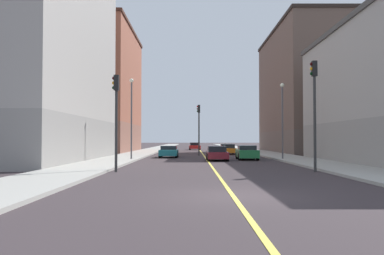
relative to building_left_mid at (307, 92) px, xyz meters
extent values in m
plane|color=#352C2F|center=(-15.21, -42.96, -8.66)|extent=(400.00, 400.00, 0.00)
cube|color=#9E9B93|center=(-7.05, 6.04, -8.59)|extent=(3.93, 168.00, 0.15)
cube|color=#9E9B93|center=(-23.37, 6.04, -8.59)|extent=(3.93, 168.00, 0.15)
cube|color=#E5D14C|center=(-15.21, 6.04, -8.66)|extent=(0.16, 154.00, 0.01)
cube|color=brown|center=(0.00, 0.00, -7.16)|extent=(10.17, 23.07, 3.01)
cube|color=brown|center=(0.00, 0.00, 1.30)|extent=(10.17, 23.07, 13.90)
cube|color=#2B221D|center=(0.00, 0.00, 8.45)|extent=(10.47, 23.37, 0.40)
cube|color=gray|center=(-30.42, -22.23, -6.80)|extent=(10.17, 22.02, 3.72)
cube|color=#9E9993|center=(-30.42, -22.23, 4.08)|extent=(10.17, 22.02, 18.06)
cube|color=brown|center=(-30.42, 2.16, -6.59)|extent=(10.17, 20.08, 4.15)
cube|color=#93513D|center=(-30.42, 2.16, 2.25)|extent=(10.17, 20.08, 13.54)
cube|color=#42241B|center=(-30.42, 2.16, 9.22)|extent=(10.47, 20.38, 0.40)
cylinder|color=#2D2D2D|center=(-9.42, -33.23, -5.87)|extent=(0.16, 0.16, 5.58)
cube|color=black|center=(-9.42, -33.23, -2.63)|extent=(0.28, 0.32, 0.90)
sphere|color=#320404|center=(-9.58, -33.23, -2.36)|extent=(0.20, 0.20, 0.20)
sphere|color=orange|center=(-9.58, -33.23, -2.64)|extent=(0.20, 0.20, 0.20)
sphere|color=black|center=(-9.58, -33.23, -2.92)|extent=(0.20, 0.20, 0.20)
cylinder|color=#2D2D2D|center=(-21.00, -33.23, -6.29)|extent=(0.16, 0.16, 4.75)
cube|color=black|center=(-21.00, -33.23, -3.46)|extent=(0.28, 0.32, 0.90)
sphere|color=#320404|center=(-21.16, -33.23, -3.19)|extent=(0.20, 0.20, 0.20)
sphere|color=orange|center=(-21.16, -33.23, -3.47)|extent=(0.20, 0.20, 0.20)
sphere|color=black|center=(-21.16, -33.23, -3.75)|extent=(0.20, 0.20, 0.20)
cylinder|color=#2D2D2D|center=(-15.77, -10.11, -6.17)|extent=(0.16, 0.16, 5.00)
cube|color=black|center=(-15.77, -10.11, -3.22)|extent=(0.28, 0.32, 0.90)
sphere|color=red|center=(-15.93, -10.11, -2.95)|extent=(0.20, 0.20, 0.20)
sphere|color=#352204|center=(-15.93, -10.11, -3.23)|extent=(0.20, 0.20, 0.20)
sphere|color=black|center=(-15.93, -10.11, -3.51)|extent=(0.20, 0.20, 0.20)
cylinder|color=#4C4C51|center=(-8.42, -20.53, -5.27)|extent=(0.14, 0.14, 6.49)
sphere|color=#EAEACC|center=(-8.42, -20.53, -1.87)|extent=(0.36, 0.36, 0.36)
cylinder|color=#4C4C51|center=(-22.00, -20.86, -5.08)|extent=(0.14, 0.14, 6.87)
sphere|color=#EAEACC|center=(-22.00, -20.86, -1.50)|extent=(0.36, 0.36, 0.36)
cube|color=#196670|center=(-19.00, -14.84, -8.15)|extent=(1.85, 4.17, 0.58)
cube|color=black|center=(-19.00, -14.82, -7.66)|extent=(1.62, 1.84, 0.41)
cylinder|color=black|center=(-19.83, -13.55, -8.34)|extent=(0.22, 0.64, 0.64)
cylinder|color=black|center=(-18.16, -13.56, -8.34)|extent=(0.22, 0.64, 0.64)
cylinder|color=black|center=(-19.84, -16.13, -8.34)|extent=(0.22, 0.64, 0.64)
cylinder|color=black|center=(-18.17, -16.14, -8.34)|extent=(0.22, 0.64, 0.64)
cube|color=maroon|center=(-14.36, -20.98, -8.16)|extent=(1.81, 4.04, 0.56)
cube|color=black|center=(-14.36, -20.82, -7.63)|extent=(1.58, 1.92, 0.50)
cylinder|color=black|center=(-15.18, -19.74, -8.34)|extent=(0.23, 0.64, 0.64)
cylinder|color=black|center=(-13.56, -19.73, -8.34)|extent=(0.23, 0.64, 0.64)
cylinder|color=black|center=(-15.15, -22.24, -8.34)|extent=(0.23, 0.64, 0.64)
cylinder|color=black|center=(-13.54, -22.22, -8.34)|extent=(0.23, 0.64, 0.64)
cube|color=white|center=(-11.49, 2.35, -8.16)|extent=(1.90, 4.14, 0.57)
cube|color=black|center=(-11.49, 2.31, -7.65)|extent=(1.64, 2.08, 0.43)
cylinder|color=black|center=(-12.34, 3.61, -8.34)|extent=(0.23, 0.64, 0.64)
cylinder|color=black|center=(-10.69, 3.64, -8.34)|extent=(0.23, 0.64, 0.64)
cylinder|color=black|center=(-12.28, 1.06, -8.34)|extent=(0.23, 0.64, 0.64)
cylinder|color=black|center=(-10.63, 1.10, -8.34)|extent=(0.23, 0.64, 0.64)
cube|color=orange|center=(-12.08, -6.03, -8.16)|extent=(1.98, 4.18, 0.56)
cube|color=black|center=(-12.08, -6.01, -7.64)|extent=(1.66, 1.92, 0.48)
cylinder|color=black|center=(-12.95, -4.80, -8.34)|extent=(0.25, 0.65, 0.64)
cylinder|color=black|center=(-11.32, -4.72, -8.34)|extent=(0.25, 0.65, 0.64)
cylinder|color=black|center=(-12.83, -7.33, -8.34)|extent=(0.25, 0.65, 0.64)
cylinder|color=black|center=(-11.20, -7.26, -8.34)|extent=(0.25, 0.65, 0.64)
cube|color=red|center=(-16.10, 14.81, -8.16)|extent=(2.06, 4.01, 0.57)
cube|color=black|center=(-16.10, 14.94, -7.62)|extent=(1.74, 1.90, 0.52)
cylinder|color=black|center=(-17.01, 15.99, -8.34)|extent=(0.25, 0.65, 0.64)
cylinder|color=black|center=(-15.28, 16.07, -8.34)|extent=(0.25, 0.65, 0.64)
cylinder|color=black|center=(-16.91, 13.55, -8.34)|extent=(0.25, 0.65, 0.64)
cylinder|color=black|center=(-15.18, 13.63, -8.34)|extent=(0.25, 0.65, 0.64)
cube|color=#1E6B38|center=(-11.47, -19.35, -8.10)|extent=(1.89, 4.41, 0.70)
cube|color=black|center=(-11.47, -19.35, -7.54)|extent=(1.62, 2.05, 0.41)
cylinder|color=black|center=(-12.25, -17.98, -8.34)|extent=(0.24, 0.65, 0.64)
cylinder|color=black|center=(-10.63, -18.02, -8.34)|extent=(0.24, 0.65, 0.64)
cylinder|color=black|center=(-12.32, -20.68, -8.34)|extent=(0.24, 0.65, 0.64)
cylinder|color=black|center=(-10.70, -20.72, -8.34)|extent=(0.24, 0.65, 0.64)
camera|label=1|loc=(-16.58, -56.42, -6.76)|focal=37.28mm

